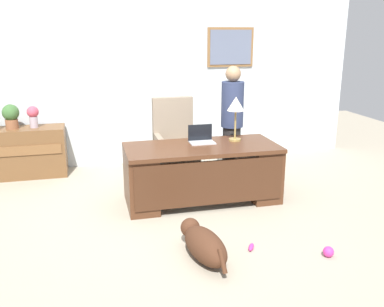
{
  "coord_description": "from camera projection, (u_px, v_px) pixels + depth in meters",
  "views": [
    {
      "loc": [
        -1.01,
        -4.32,
        2.12
      ],
      "look_at": [
        0.15,
        0.3,
        0.75
      ],
      "focal_mm": 39.68,
      "sensor_mm": 36.0,
      "label": 1
    }
  ],
  "objects": [
    {
      "name": "ground_plane",
      "position": [
        186.0,
        224.0,
        4.84
      ],
      "size": [
        12.0,
        12.0,
        0.0
      ],
      "primitive_type": "plane",
      "color": "#9E937F"
    },
    {
      "name": "back_wall",
      "position": [
        150.0,
        81.0,
        6.9
      ],
      "size": [
        7.0,
        0.16,
        2.7
      ],
      "color": "silver",
      "rests_on": "ground_plane"
    },
    {
      "name": "desk",
      "position": [
        202.0,
        171.0,
        5.41
      ],
      "size": [
        1.93,
        0.86,
        0.74
      ],
      "color": "#4C2B19",
      "rests_on": "ground_plane"
    },
    {
      "name": "credenza",
      "position": [
        18.0,
        153.0,
        6.36
      ],
      "size": [
        1.38,
        0.5,
        0.74
      ],
      "color": "brown",
      "rests_on": "ground_plane"
    },
    {
      "name": "armchair",
      "position": [
        175.0,
        144.0,
        6.26
      ],
      "size": [
        0.6,
        0.59,
        1.19
      ],
      "color": "gray",
      "rests_on": "ground_plane"
    },
    {
      "name": "person_standing",
      "position": [
        232.0,
        122.0,
        6.13
      ],
      "size": [
        0.32,
        0.32,
        1.66
      ],
      "color": "#262323",
      "rests_on": "ground_plane"
    },
    {
      "name": "dog_lying",
      "position": [
        203.0,
        244.0,
        4.08
      ],
      "size": [
        0.42,
        0.85,
        0.3
      ],
      "color": "#472819",
      "rests_on": "ground_plane"
    },
    {
      "name": "laptop",
      "position": [
        201.0,
        138.0,
        5.49
      ],
      "size": [
        0.32,
        0.22,
        0.22
      ],
      "color": "#B2B5BA",
      "rests_on": "desk"
    },
    {
      "name": "desk_lamp",
      "position": [
        236.0,
        106.0,
        5.48
      ],
      "size": [
        0.22,
        0.22,
        0.58
      ],
      "color": "#9E8447",
      "rests_on": "desk"
    },
    {
      "name": "vase_with_flowers",
      "position": [
        33.0,
        115.0,
        6.27
      ],
      "size": [
        0.17,
        0.17,
        0.32
      ],
      "color": "#AE9DAA",
      "rests_on": "credenza"
    },
    {
      "name": "potted_plant",
      "position": [
        11.0,
        115.0,
        6.19
      ],
      "size": [
        0.24,
        0.24,
        0.36
      ],
      "color": "brown",
      "rests_on": "credenza"
    },
    {
      "name": "dog_toy_ball",
      "position": [
        328.0,
        252.0,
        4.13
      ],
      "size": [
        0.11,
        0.11,
        0.11
      ],
      "primitive_type": "sphere",
      "color": "#D8338C",
      "rests_on": "ground_plane"
    },
    {
      "name": "dog_toy_bone",
      "position": [
        251.0,
        247.0,
        4.28
      ],
      "size": [
        0.12,
        0.15,
        0.05
      ],
      "primitive_type": "ellipsoid",
      "rotation": [
        0.0,
        0.0,
        1.02
      ],
      "color": "#D8338C",
      "rests_on": "ground_plane"
    }
  ]
}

